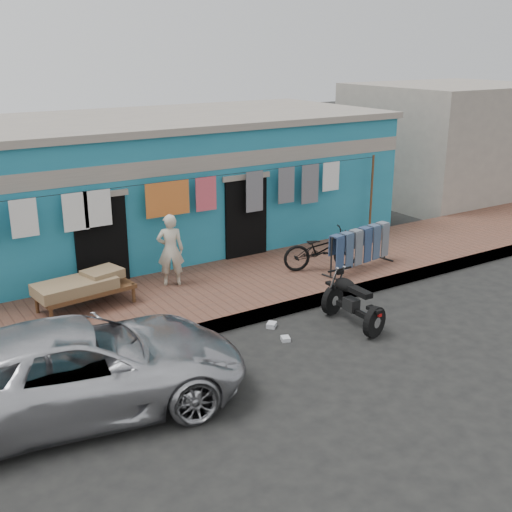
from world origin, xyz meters
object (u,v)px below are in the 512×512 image
Objects in this scene: car at (80,367)px; motorcycle at (353,300)px; charpoy at (86,292)px; seated_person at (170,250)px; bicycle at (322,245)px; jeans_rack at (360,248)px.

car is 5.22m from motorcycle.
charpoy is at bearing -9.98° from car.
seated_person is 3.37m from bicycle.
bicycle is at bearing 149.85° from jeans_rack.
jeans_rack is at bearing -64.38° from car.
jeans_rack is at bearing 47.55° from motorcycle.
car is 2.78× the size of bicycle.
jeans_rack is (6.98, 2.02, 0.04)m from car.
motorcycle is at bearing 148.04° from seated_person.
seated_person reaches higher than motorcycle.
bicycle is at bearing 66.79° from motorcycle.
bicycle reaches higher than charpoy.
bicycle is at bearing -7.31° from charpoy.
car is at bearing 129.60° from bicycle.
seated_person is at bearing 161.44° from jeans_rack.
car is 4.51m from seated_person.
seated_person is 0.77× the size of charpoy.
car reaches higher than motorcycle.
seated_person reaches higher than bicycle.
bicycle reaches higher than jeans_rack.
charpoy is at bearing 169.54° from jeans_rack.
car is 3.29m from charpoy.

